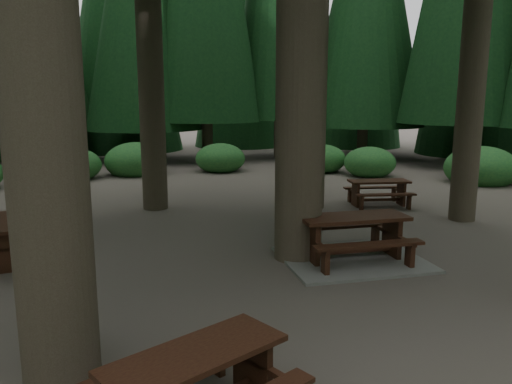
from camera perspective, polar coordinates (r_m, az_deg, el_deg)
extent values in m
plane|color=#534B43|center=(8.74, 0.15, -8.27)|extent=(80.00, 80.00, 0.00)
cube|color=gray|center=(9.08, 10.92, -7.56)|extent=(2.42, 2.00, 0.05)
cube|color=black|center=(8.87, 11.09, -2.87)|extent=(1.89, 0.74, 0.06)
cube|color=black|center=(9.51, 9.44, -3.87)|extent=(1.89, 0.27, 0.05)
cube|color=black|center=(8.41, 12.81, -5.93)|extent=(1.89, 0.27, 0.05)
cube|color=black|center=(8.70, 6.43, -5.81)|extent=(0.09, 0.58, 0.76)
cube|color=black|center=(8.68, 6.44, -5.41)|extent=(0.09, 1.52, 0.06)
cube|color=black|center=(9.31, 15.25, -5.02)|extent=(0.09, 0.58, 0.76)
cube|color=black|center=(9.29, 15.27, -4.65)|extent=(0.09, 1.52, 0.06)
cube|color=black|center=(9.03, 10.95, -6.57)|extent=(1.58, 0.09, 0.08)
cube|color=black|center=(9.85, -24.61, -4.50)|extent=(0.62, 1.70, 0.05)
cube|color=black|center=(13.67, 13.88, 1.19)|extent=(1.65, 0.82, 0.05)
cube|color=black|center=(14.20, 13.12, 0.50)|extent=(1.59, 0.43, 0.04)
cube|color=black|center=(13.23, 14.60, -0.31)|extent=(1.59, 0.43, 0.04)
cube|color=black|center=(13.53, 11.30, -0.27)|extent=(0.13, 0.49, 0.63)
cube|color=black|center=(13.52, 11.31, -0.05)|extent=(0.24, 1.27, 0.05)
cube|color=black|center=(13.96, 16.25, -0.16)|extent=(0.13, 0.49, 0.63)
cube|color=black|center=(13.95, 16.27, 0.05)|extent=(0.24, 1.27, 0.05)
cube|color=black|center=(13.76, 13.79, -0.86)|extent=(1.31, 0.25, 0.07)
cube|color=black|center=(4.52, -6.94, -17.97)|extent=(1.73, 1.32, 0.05)
cube|color=black|center=(5.05, -10.59, -18.30)|extent=(1.54, 0.96, 0.05)
cube|color=black|center=(5.04, -0.43, -19.22)|extent=(0.30, 0.47, 0.65)
cube|color=black|center=(5.01, -0.43, -18.69)|extent=(0.68, 1.19, 0.05)
ellipsoid|color=#21612E|center=(18.60, 24.30, 2.20)|extent=(2.42, 2.42, 1.49)
ellipsoid|color=#21612E|center=(18.87, 12.86, 2.99)|extent=(1.90, 1.90, 1.17)
ellipsoid|color=#21612E|center=(19.69, 7.56, 3.48)|extent=(1.84, 1.84, 1.13)
ellipsoid|color=#21612E|center=(19.70, -4.10, 3.55)|extent=(1.95, 1.95, 1.20)
ellipsoid|color=#21612E|center=(19.38, -13.56, 3.16)|extent=(2.31, 2.31, 1.42)
ellipsoid|color=#21612E|center=(18.86, -20.11, 2.60)|extent=(1.93, 1.93, 1.19)
cone|color=black|center=(30.71, -2.02, 20.49)|extent=(5.34, 5.34, 16.14)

